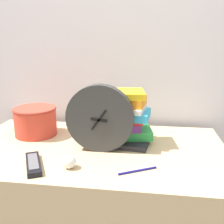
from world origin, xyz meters
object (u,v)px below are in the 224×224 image
at_px(book_stack, 123,118).
at_px(tv_remote, 33,164).
at_px(pen, 138,171).
at_px(basket, 35,120).
at_px(crumpled_paper_ball, 69,162).
at_px(desk_clock, 100,118).

height_order(book_stack, tv_remote, book_stack).
relative_size(book_stack, pen, 1.98).
bearing_deg(book_stack, tv_remote, -137.10).
bearing_deg(basket, pen, -31.06).
xyz_separation_m(book_stack, crumpled_paper_ball, (-0.18, -0.29, -0.09)).
distance_m(book_stack, tv_remote, 0.45).
xyz_separation_m(basket, tv_remote, (0.13, -0.33, -0.07)).
relative_size(basket, crumpled_paper_ball, 4.15).
height_order(desk_clock, pen, desk_clock).
bearing_deg(pen, tv_remote, -178.15).
xyz_separation_m(book_stack, basket, (-0.45, 0.04, -0.04)).
height_order(desk_clock, crumpled_paper_ball, desk_clock).
xyz_separation_m(desk_clock, book_stack, (0.09, 0.11, -0.03)).
bearing_deg(desk_clock, pen, -45.03).
xyz_separation_m(basket, crumpled_paper_ball, (0.27, -0.33, -0.05)).
relative_size(desk_clock, tv_remote, 1.53).
height_order(basket, crumpled_paper_ball, basket).
height_order(tv_remote, pen, tv_remote).
bearing_deg(crumpled_paper_ball, desk_clock, 64.20).
height_order(book_stack, crumpled_paper_ball, book_stack).
bearing_deg(book_stack, pen, -73.85).
relative_size(book_stack, crumpled_paper_ball, 5.31).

